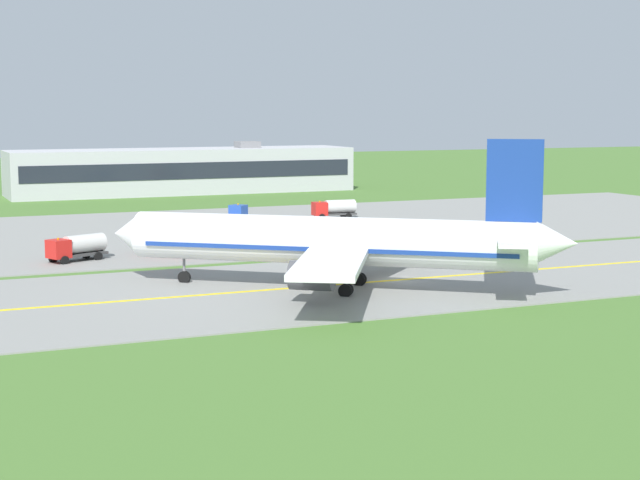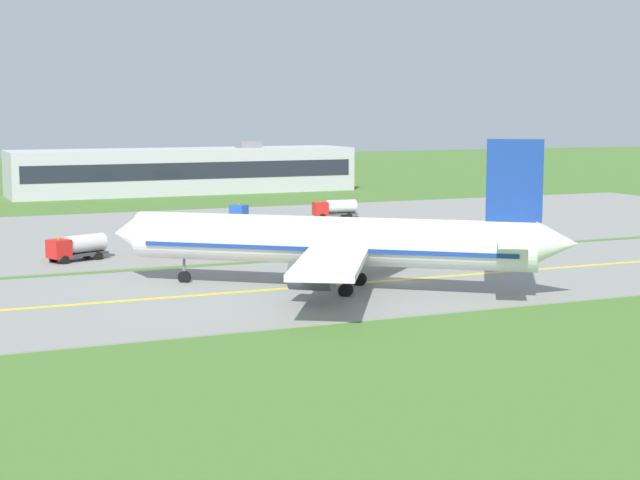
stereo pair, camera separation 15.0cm
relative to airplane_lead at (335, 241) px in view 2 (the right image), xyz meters
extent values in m
plane|color=#47702D|center=(6.51, 1.99, -4.13)|extent=(500.00, 500.00, 0.00)
cube|color=gray|center=(6.51, 1.99, -4.08)|extent=(240.00, 28.00, 0.10)
cube|color=gray|center=(16.51, 43.99, -4.08)|extent=(140.00, 52.00, 0.10)
cube|color=yellow|center=(6.51, 1.99, -4.03)|extent=(220.00, 0.60, 0.01)
cylinder|color=white|center=(-0.38, 0.30, 0.07)|extent=(29.23, 24.12, 4.00)
cone|color=white|center=(-14.71, 11.53, 0.07)|extent=(4.39, 4.59, 3.80)
cone|color=white|center=(14.10, -11.05, 0.47)|extent=(4.62, 4.65, 3.40)
cube|color=navy|center=(-0.38, 0.30, -0.43)|extent=(27.14, 22.50, 0.36)
cube|color=#1E232D|center=(-12.98, 10.17, 0.77)|extent=(3.51, 3.79, 0.70)
cube|color=white|center=(-3.89, -7.75, -0.43)|extent=(11.67, 15.39, 0.50)
cylinder|color=#47474C|center=(-4.24, -4.94, -1.83)|extent=(4.09, 3.91, 2.30)
cylinder|color=black|center=(-5.50, -3.95, -1.83)|extent=(1.49, 1.81, 2.10)
cube|color=white|center=(6.59, 5.64, -0.43)|extent=(14.13, 13.86, 0.50)
cylinder|color=#47474C|center=(3.78, 5.29, -1.83)|extent=(4.09, 3.91, 2.30)
cylinder|color=black|center=(2.52, 6.28, -1.83)|extent=(1.49, 1.81, 2.10)
cube|color=navy|center=(11.42, -8.95, 5.32)|extent=(3.71, 3.03, 6.50)
cube|color=white|center=(9.61, -11.59, 0.87)|extent=(5.22, 6.36, 0.30)
cube|color=white|center=(13.55, -6.55, 0.87)|extent=(5.90, 5.98, 0.30)
cylinder|color=slate|center=(-10.62, 8.32, -2.76)|extent=(0.24, 0.24, 1.65)
cylinder|color=black|center=(-10.62, 8.32, -3.58)|extent=(1.08, 0.95, 1.10)
cylinder|color=slate|center=(-0.41, -2.98, -2.76)|extent=(0.24, 0.24, 1.65)
cylinder|color=black|center=(-0.58, -3.20, -3.58)|extent=(1.08, 0.95, 1.10)
cylinder|color=black|center=(-0.24, -2.76, -3.58)|extent=(1.08, 0.95, 1.10)
cylinder|color=slate|center=(2.79, 1.11, -2.76)|extent=(0.24, 0.24, 1.65)
cylinder|color=black|center=(2.62, 0.90, -3.58)|extent=(1.08, 0.95, 1.10)
cylinder|color=black|center=(2.96, 1.33, -3.58)|extent=(1.08, 0.95, 1.10)
cube|color=red|center=(-8.57, 26.99, -2.63)|extent=(2.58, 2.64, 1.80)
cube|color=#1E232D|center=(-9.23, 27.39, -2.32)|extent=(1.06, 1.63, 0.81)
cube|color=red|center=(-6.01, 25.43, -2.53)|extent=(4.68, 3.98, 2.00)
cylinder|color=orange|center=(-8.57, 26.99, -1.63)|extent=(0.20, 0.20, 0.18)
cylinder|color=black|center=(-9.09, 26.14, -3.68)|extent=(0.92, 0.72, 0.90)
cylinder|color=black|center=(-8.05, 27.84, -3.68)|extent=(0.92, 0.72, 0.90)
cylinder|color=black|center=(-5.84, 24.09, -3.68)|extent=(0.92, 0.72, 0.90)
cylinder|color=black|center=(-4.75, 25.89, -3.68)|extent=(0.92, 0.72, 0.90)
cube|color=red|center=(20.56, 50.29, -2.63)|extent=(1.95, 2.14, 1.80)
cube|color=#1E232D|center=(19.80, 50.35, -2.32)|extent=(0.27, 1.84, 0.81)
cylinder|color=silver|center=(23.55, 50.05, -2.38)|extent=(4.33, 2.13, 1.80)
cube|color=#383838|center=(23.55, 50.05, -3.41)|extent=(4.35, 2.43, 0.24)
cylinder|color=orange|center=(20.56, 50.29, -1.63)|extent=(0.20, 0.20, 0.18)
cylinder|color=black|center=(20.48, 49.30, -3.68)|extent=(0.92, 0.37, 0.90)
cylinder|color=black|center=(20.64, 51.29, -3.68)|extent=(0.92, 0.37, 0.90)
cylinder|color=black|center=(24.31, 48.94, -3.68)|extent=(0.92, 0.37, 0.90)
cylinder|color=black|center=(24.47, 51.03, -3.68)|extent=(0.92, 0.37, 0.90)
cube|color=#264CA5|center=(9.01, 51.04, -2.63)|extent=(2.66, 2.69, 1.80)
cube|color=#1E232D|center=(9.60, 51.53, -2.32)|extent=(1.27, 1.49, 0.81)
cube|color=#264CA5|center=(6.56, 48.98, -3.33)|extent=(4.87, 4.57, 0.40)
cylinder|color=orange|center=(9.01, 51.04, -1.63)|extent=(0.20, 0.20, 0.18)
cylinder|color=black|center=(8.37, 51.80, -3.68)|extent=(0.88, 0.81, 0.90)
cylinder|color=black|center=(9.66, 50.27, -3.68)|extent=(0.88, 0.81, 0.90)
cylinder|color=black|center=(5.18, 49.19, -3.68)|extent=(0.88, 0.81, 0.90)
cylinder|color=black|center=(6.53, 47.59, -3.68)|extent=(0.88, 0.81, 0.90)
cube|color=red|center=(-18.80, 23.95, -2.63)|extent=(2.45, 2.55, 1.80)
cube|color=#1E232D|center=(-19.51, 23.64, -2.32)|extent=(0.85, 1.73, 0.81)
cylinder|color=silver|center=(-16.05, 25.15, -2.38)|extent=(4.57, 3.33, 1.80)
cube|color=#383838|center=(-16.05, 25.15, -3.41)|extent=(4.69, 3.60, 0.24)
cylinder|color=orange|center=(-18.80, 23.95, -1.63)|extent=(0.20, 0.20, 0.18)
cylinder|color=black|center=(-18.40, 23.03, -3.68)|extent=(0.94, 0.63, 0.90)
cylinder|color=black|center=(-19.20, 24.87, -3.68)|extent=(0.94, 0.63, 0.90)
cylinder|color=black|center=(-14.86, 24.52, -3.68)|extent=(0.94, 0.63, 0.90)
cylinder|color=black|center=(-15.70, 26.45, -3.68)|extent=(0.94, 0.63, 0.90)
cube|color=#B2B2B7|center=(15.77, 101.24, -0.13)|extent=(61.94, 13.81, 8.01)
cube|color=#1E232D|center=(15.77, 94.28, 0.27)|extent=(59.46, 0.10, 2.88)
cube|color=slate|center=(28.16, 101.24, 4.48)|extent=(4.00, 4.00, 1.20)
cone|color=orange|center=(33.99, 13.33, -3.83)|extent=(0.44, 0.44, 0.60)
cone|color=orange|center=(31.85, 14.18, -3.83)|extent=(0.44, 0.44, 0.60)
camera|label=1|loc=(-34.03, -74.59, 10.82)|focal=56.02mm
camera|label=2|loc=(-33.89, -74.65, 10.82)|focal=56.02mm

